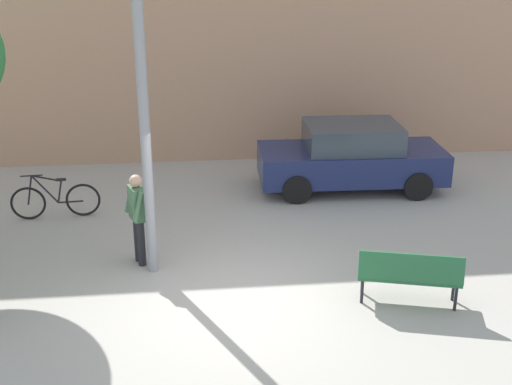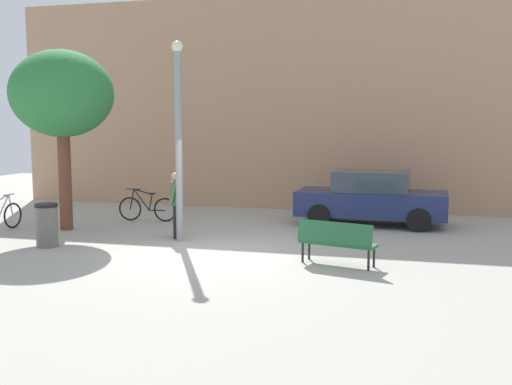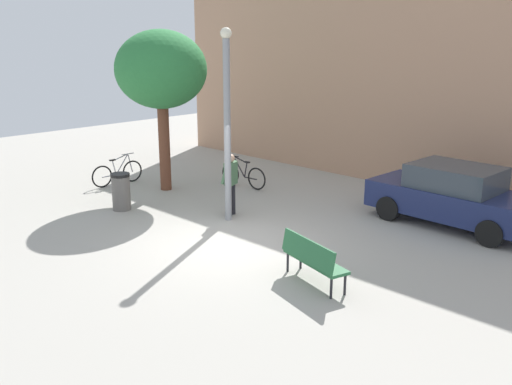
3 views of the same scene
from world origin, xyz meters
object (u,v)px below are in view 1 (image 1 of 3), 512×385
at_px(lamppost, 145,125).
at_px(bicycle_black, 55,200).
at_px(park_bench, 410,273).
at_px(person_by_lamppost, 137,213).
at_px(parked_car_navy, 351,157).

height_order(lamppost, bicycle_black, lamppost).
xyz_separation_m(park_bench, bicycle_black, (-6.16, 4.19, -0.16)).
xyz_separation_m(lamppost, person_by_lamppost, (-0.24, 0.32, -1.66)).
height_order(bicycle_black, parked_car_navy, parked_car_navy).
distance_m(lamppost, parked_car_navy, 6.01).
height_order(park_bench, bicycle_black, bicycle_black).
bearing_deg(person_by_lamppost, parked_car_navy, 35.81).
distance_m(lamppost, park_bench, 4.83).
bearing_deg(lamppost, parked_car_navy, 39.84).
bearing_deg(person_by_lamppost, park_bench, -23.95).
distance_m(person_by_lamppost, park_bench, 4.73).
relative_size(person_by_lamppost, bicycle_black, 0.92).
height_order(person_by_lamppost, park_bench, person_by_lamppost).
distance_m(lamppost, bicycle_black, 4.02).
height_order(person_by_lamppost, bicycle_black, person_by_lamppost).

